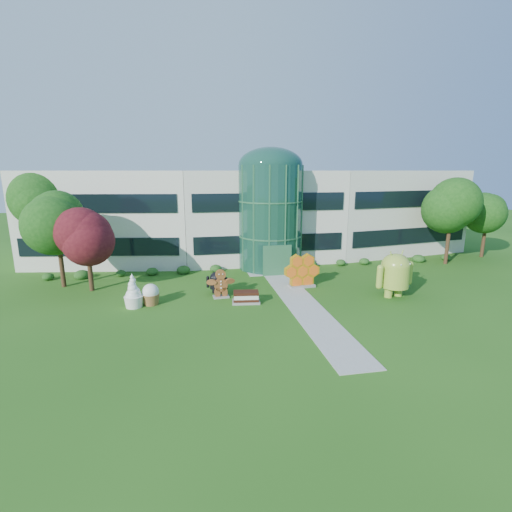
{
  "coord_description": "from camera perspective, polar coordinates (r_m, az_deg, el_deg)",
  "views": [
    {
      "loc": [
        -7.91,
        -22.52,
        9.31
      ],
      "look_at": [
        -2.51,
        6.0,
        2.6
      ],
      "focal_mm": 26.0,
      "sensor_mm": 36.0,
      "label": 1
    }
  ],
  "objects": [
    {
      "name": "tree_red",
      "position": [
        31.6,
        -24.39,
        0.32
      ],
      "size": [
        4.0,
        4.0,
        6.0
      ],
      "primitive_type": null,
      "color": "#3F0C14",
      "rests_on": "ground"
    },
    {
      "name": "ice_cream_sandwich",
      "position": [
        26.77,
        -1.54,
        -6.34
      ],
      "size": [
        2.08,
        1.22,
        0.88
      ],
      "primitive_type": null,
      "rotation": [
        0.0,
        0.0,
        -0.12
      ],
      "color": "black",
      "rests_on": "ground"
    },
    {
      "name": "walkway",
      "position": [
        27.39,
        6.77,
        -6.91
      ],
      "size": [
        2.4,
        20.0,
        0.04
      ],
      "primitive_type": "cube",
      "color": "#9E9E93",
      "rests_on": "ground"
    },
    {
      "name": "android_green",
      "position": [
        29.57,
        20.62,
        -2.26
      ],
      "size": [
        3.83,
        2.94,
        3.89
      ],
      "primitive_type": null,
      "rotation": [
        0.0,
        0.0,
        0.21
      ],
      "color": "#97B53A",
      "rests_on": "ground"
    },
    {
      "name": "gingerbread",
      "position": [
        27.86,
        -5.44,
        -4.2
      ],
      "size": [
        2.41,
        1.05,
        2.18
      ],
      "primitive_type": null,
      "rotation": [
        0.0,
        0.0,
        0.06
      ],
      "color": "brown",
      "rests_on": "ground"
    },
    {
      "name": "froyo",
      "position": [
        27.13,
        -18.39,
        -5.08
      ],
      "size": [
        1.82,
        1.82,
        2.38
      ],
      "primitive_type": null,
      "rotation": [
        0.0,
        0.0,
        0.4
      ],
      "color": "white",
      "rests_on": "ground"
    },
    {
      "name": "cupcake",
      "position": [
        27.41,
        -15.9,
        -5.67
      ],
      "size": [
        1.5,
        1.5,
        1.53
      ],
      "primitive_type": null,
      "rotation": [
        0.0,
        0.0,
        0.2
      ],
      "color": "white",
      "rests_on": "ground"
    },
    {
      "name": "android_black",
      "position": [
        28.81,
        -6.04,
        -3.81
      ],
      "size": [
        2.09,
        1.77,
        2.01
      ],
      "primitive_type": null,
      "rotation": [
        0.0,
        0.0,
        -0.38
      ],
      "color": "black",
      "rests_on": "ground"
    },
    {
      "name": "honeycomb",
      "position": [
        30.41,
        7.06,
        -2.48
      ],
      "size": [
        3.24,
        1.42,
        2.47
      ],
      "primitive_type": null,
      "rotation": [
        0.0,
        0.0,
        0.1
      ],
      "color": "orange",
      "rests_on": "ground"
    },
    {
      "name": "trees_backdrop",
      "position": [
        36.74,
        1.81,
        5.02
      ],
      "size": [
        52.0,
        8.0,
        8.4
      ],
      "primitive_type": null,
      "color": "#144310",
      "rests_on": "ground"
    },
    {
      "name": "donut",
      "position": [
        32.58,
        20.93,
        -2.03
      ],
      "size": [
        2.83,
        2.38,
        2.67
      ],
      "primitive_type": null,
      "rotation": [
        0.0,
        0.0,
        0.55
      ],
      "color": "#F35C88",
      "rests_on": "ground"
    },
    {
      "name": "building",
      "position": [
        41.54,
        0.32,
        6.58
      ],
      "size": [
        46.0,
        15.0,
        9.3
      ],
      "primitive_type": null,
      "color": "beige",
      "rests_on": "ground"
    },
    {
      "name": "ground",
      "position": [
        25.62,
        8.12,
        -8.43
      ],
      "size": [
        140.0,
        140.0,
        0.0
      ],
      "primitive_type": "plane",
      "color": "#215114",
      "rests_on": "ground"
    },
    {
      "name": "atrium",
      "position": [
        35.69,
        2.17,
        5.91
      ],
      "size": [
        6.0,
        6.0,
        9.8
      ],
      "primitive_type": "cylinder",
      "color": "#194738",
      "rests_on": "ground"
    }
  ]
}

